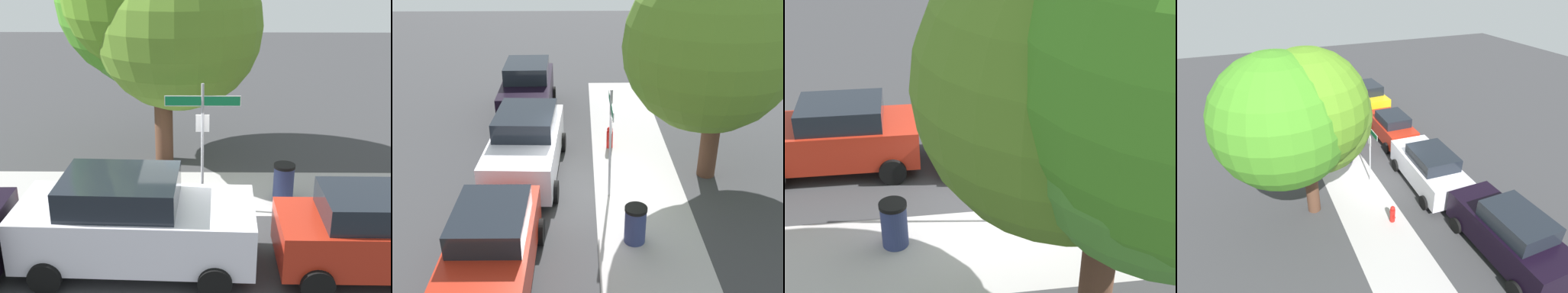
# 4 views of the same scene
# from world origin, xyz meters

# --- Properties ---
(ground_plane) EXTENTS (60.00, 60.00, 0.00)m
(ground_plane) POSITION_xyz_m (0.00, 0.00, 0.00)
(ground_plane) COLOR #38383A
(sidewalk_strip) EXTENTS (24.00, 2.60, 0.00)m
(sidewalk_strip) POSITION_xyz_m (2.00, 1.30, 0.00)
(sidewalk_strip) COLOR #AAA5A5
(sidewalk_strip) RESTS_ON ground_plane
(street_sign) EXTENTS (1.77, 0.07, 3.20)m
(street_sign) POSITION_xyz_m (0.12, 0.40, 2.23)
(street_sign) COLOR #9EA0A5
(street_sign) RESTS_ON ground_plane
(shade_tree) EXTENTS (5.88, 6.01, 7.10)m
(shade_tree) POSITION_xyz_m (-1.33, 3.72, 4.50)
(shade_tree) COLOR #513324
(shade_tree) RESTS_ON ground_plane
(car_black) EXTENTS (4.68, 2.18, 2.11)m
(car_black) POSITION_xyz_m (-6.05, -2.50, 1.05)
(car_black) COLOR black
(car_black) RESTS_ON ground_plane
(car_white) EXTENTS (4.73, 2.31, 1.98)m
(car_white) POSITION_xyz_m (-1.25, -2.06, 0.99)
(car_white) COLOR white
(car_white) RESTS_ON ground_plane
(car_red) EXTENTS (4.06, 1.96, 1.77)m
(car_red) POSITION_xyz_m (3.56, -2.29, 0.90)
(car_red) COLOR #B02614
(car_red) RESTS_ON ground_plane
(fire_hydrant) EXTENTS (0.42, 0.22, 0.78)m
(fire_hydrant) POSITION_xyz_m (-2.96, 0.60, 0.38)
(fire_hydrant) COLOR red
(fire_hydrant) RESTS_ON ground_plane
(trash_bin) EXTENTS (0.55, 0.55, 0.98)m
(trash_bin) POSITION_xyz_m (2.20, 0.90, 0.49)
(trash_bin) COLOR navy
(trash_bin) RESTS_ON ground_plane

